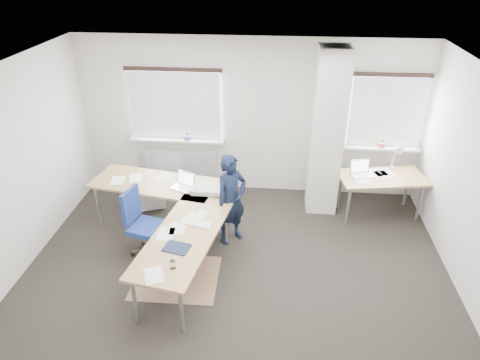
# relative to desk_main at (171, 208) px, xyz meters

# --- Properties ---
(ground) EXTENTS (6.00, 6.00, 0.00)m
(ground) POSITION_rel_desk_main_xyz_m (1.00, -0.59, -0.69)
(ground) COLOR black
(ground) RESTS_ON ground
(room_shell) EXTENTS (6.04, 5.04, 2.82)m
(room_shell) POSITION_rel_desk_main_xyz_m (1.19, -0.13, 1.05)
(room_shell) COLOR beige
(room_shell) RESTS_ON ground
(floor_mat) EXTENTS (1.17, 1.00, 0.01)m
(floor_mat) POSITION_rel_desk_main_xyz_m (0.19, -0.69, -0.69)
(floor_mat) COLOR #926D4F
(floor_mat) RESTS_ON ground
(white_crate) EXTENTS (0.60, 0.50, 0.31)m
(white_crate) POSITION_rel_desk_main_xyz_m (-0.68, 1.13, -0.54)
(white_crate) COLOR white
(white_crate) RESTS_ON ground
(desk_main) EXTENTS (2.40, 2.98, 0.96)m
(desk_main) POSITION_rel_desk_main_xyz_m (0.00, 0.00, 0.00)
(desk_main) COLOR olive
(desk_main) RESTS_ON ground
(desk_side) EXTENTS (1.50, 0.93, 1.22)m
(desk_side) POSITION_rel_desk_main_xyz_m (3.25, 1.22, -0.01)
(desk_side) COLOR olive
(desk_side) RESTS_ON ground
(task_chair) EXTENTS (0.59, 0.57, 1.06)m
(task_chair) POSITION_rel_desk_main_xyz_m (-0.36, -0.19, -0.40)
(task_chair) COLOR navy
(task_chair) RESTS_ON ground
(person) EXTENTS (0.62, 0.62, 1.45)m
(person) POSITION_rel_desk_main_xyz_m (0.86, 0.27, 0.03)
(person) COLOR black
(person) RESTS_ON ground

